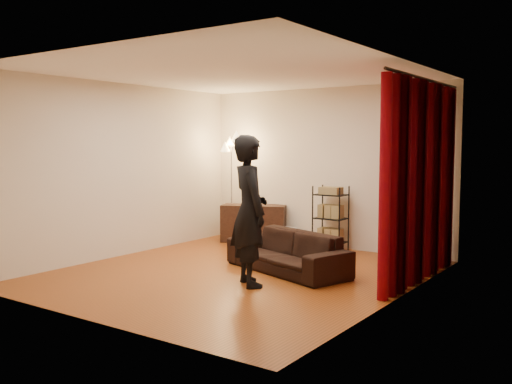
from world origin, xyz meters
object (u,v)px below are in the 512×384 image
Objects in this scene: storage_boxes at (285,236)px; wire_shelf at (331,218)px; person at (250,211)px; media_cabinet at (254,223)px; sofa at (287,252)px; floor_lamp at (231,189)px.

storage_boxes is 0.34× the size of wire_shelf.
person is 3.05m from storage_boxes.
media_cabinet is (-1.74, 2.57, -0.60)m from person.
floor_lamp reaches higher than sofa.
person is at bearing -71.01° from sofa.
media_cabinet is at bearing -167.00° from storage_boxes.
sofa is at bearing -57.16° from storage_boxes.
storage_boxes is at bearing -29.50° from person.
media_cabinet is at bearing -18.84° from person.
storage_boxes is at bearing 141.47° from sofa.
wire_shelf reaches higher than sofa.
media_cabinet is 0.61m from storage_boxes.
storage_boxes is at bearing -10.46° from media_cabinet.
floor_lamp is (-0.41, -0.12, 0.62)m from media_cabinet.
sofa is 5.20× the size of storage_boxes.
floor_lamp reaches higher than person.
sofa is 1.75m from wire_shelf.
floor_lamp reaches higher than media_cabinet.
sofa is 2.41m from media_cabinet.
media_cabinet is 0.60× the size of floor_lamp.
sofa is at bearing -52.57° from person.
storage_boxes is (-1.17, 1.81, -0.13)m from sofa.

